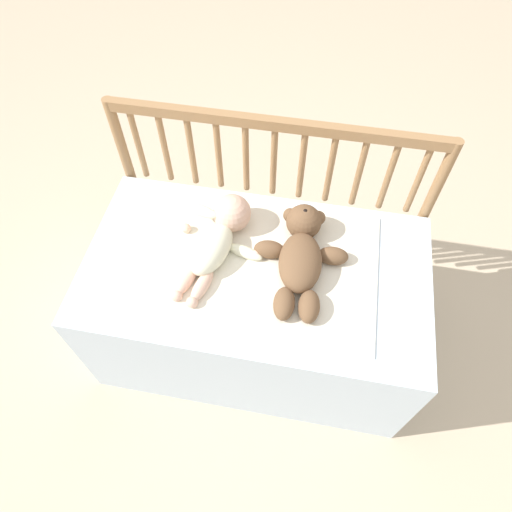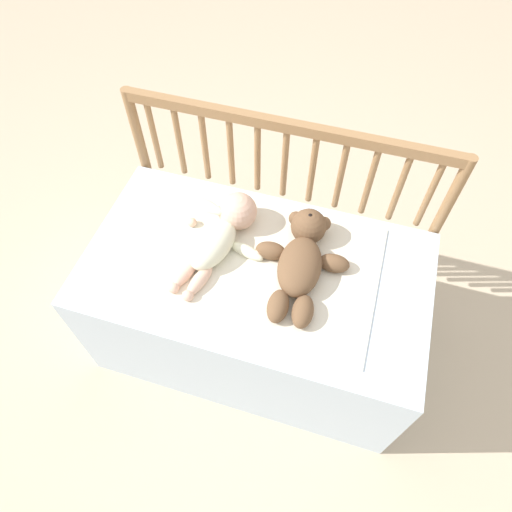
# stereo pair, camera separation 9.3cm
# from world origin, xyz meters

# --- Properties ---
(ground_plane) EXTENTS (12.00, 12.00, 0.00)m
(ground_plane) POSITION_xyz_m (0.00, 0.00, 0.00)
(ground_plane) COLOR #C6B293
(crib_mattress) EXTENTS (1.13, 0.63, 0.52)m
(crib_mattress) POSITION_xyz_m (0.00, 0.00, 0.26)
(crib_mattress) COLOR silver
(crib_mattress) RESTS_ON ground_plane
(crib_rail) EXTENTS (1.13, 0.04, 0.84)m
(crib_rail) POSITION_xyz_m (0.00, 0.34, 0.60)
(crib_rail) COLOR #997047
(crib_rail) RESTS_ON ground_plane
(blanket) EXTENTS (0.80, 0.52, 0.01)m
(blanket) POSITION_xyz_m (-0.01, 0.01, 0.52)
(blanket) COLOR silver
(blanket) RESTS_ON crib_mattress
(teddy_bear) EXTENTS (0.31, 0.42, 0.12)m
(teddy_bear) POSITION_xyz_m (0.14, 0.05, 0.57)
(teddy_bear) COLOR brown
(teddy_bear) RESTS_ON crib_mattress
(baby) EXTENTS (0.30, 0.41, 0.13)m
(baby) POSITION_xyz_m (-0.13, 0.06, 0.57)
(baby) COLOR #EAEACC
(baby) RESTS_ON crib_mattress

